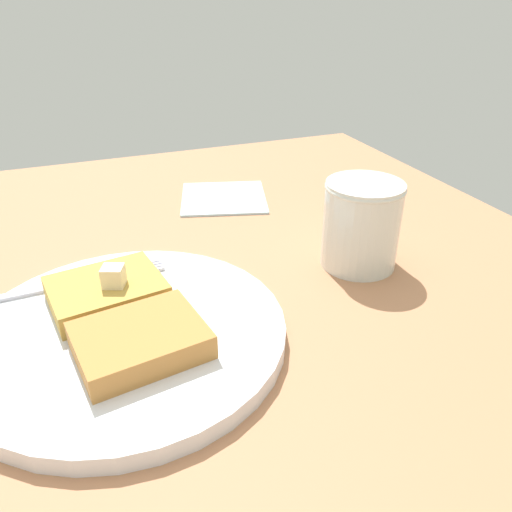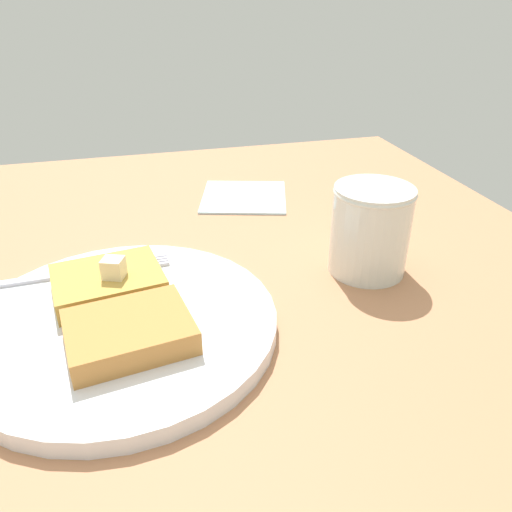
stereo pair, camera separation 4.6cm
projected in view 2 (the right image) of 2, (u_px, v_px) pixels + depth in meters
table_surface at (115, 346)px, 43.95cm from camera, size 103.02×103.02×2.64cm
plate at (122, 321)px, 43.38cm from camera, size 26.70×26.70×1.56cm
toast_slice_left at (112, 282)px, 45.80cm from camera, size 9.03×10.64×2.09cm
toast_slice_middle at (129, 332)px, 39.33cm from camera, size 9.03×10.64×2.09cm
butter_pat_primary at (114, 268)px, 44.19cm from camera, size 2.21×2.31×1.83cm
fork at (98, 270)px, 49.43cm from camera, size 2.39×16.05×0.36cm
syrup_jar at (370, 232)px, 50.86cm from camera, size 8.15×8.15×9.23cm
napkin at (244, 197)px, 70.39cm from camera, size 14.59×14.46×0.30cm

